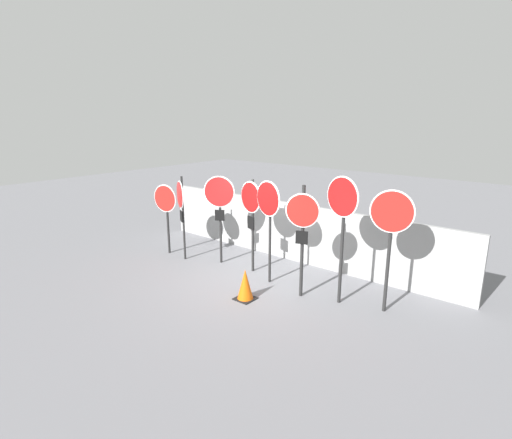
{
  "coord_description": "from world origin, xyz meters",
  "views": [
    {
      "loc": [
        5.91,
        -7.26,
        3.96
      ],
      "look_at": [
        -0.0,
        0.0,
        1.51
      ],
      "focal_mm": 28.0,
      "sensor_mm": 36.0,
      "label": 1
    }
  ],
  "objects_px": {
    "stop_sign_1": "(181,201)",
    "stop_sign_2": "(219,200)",
    "stop_sign_0": "(166,204)",
    "stop_sign_3": "(251,207)",
    "stop_sign_7": "(391,224)",
    "stop_sign_4": "(268,207)",
    "stop_sign_5": "(302,223)",
    "traffic_cone_0": "(245,285)",
    "stop_sign_6": "(342,211)"
  },
  "relations": [
    {
      "from": "stop_sign_6",
      "to": "traffic_cone_0",
      "type": "bearing_deg",
      "value": -129.96
    },
    {
      "from": "stop_sign_1",
      "to": "traffic_cone_0",
      "type": "height_order",
      "value": "stop_sign_1"
    },
    {
      "from": "stop_sign_6",
      "to": "stop_sign_2",
      "type": "bearing_deg",
      "value": -166.15
    },
    {
      "from": "stop_sign_5",
      "to": "stop_sign_6",
      "type": "bearing_deg",
      "value": -2.16
    },
    {
      "from": "stop_sign_4",
      "to": "stop_sign_1",
      "type": "bearing_deg",
      "value": -161.08
    },
    {
      "from": "stop_sign_5",
      "to": "stop_sign_6",
      "type": "height_order",
      "value": "stop_sign_6"
    },
    {
      "from": "stop_sign_4",
      "to": "traffic_cone_0",
      "type": "bearing_deg",
      "value": -66.21
    },
    {
      "from": "stop_sign_4",
      "to": "stop_sign_6",
      "type": "distance_m",
      "value": 1.86
    },
    {
      "from": "stop_sign_3",
      "to": "traffic_cone_0",
      "type": "relative_size",
      "value": 3.47
    },
    {
      "from": "stop_sign_0",
      "to": "stop_sign_7",
      "type": "relative_size",
      "value": 0.8
    },
    {
      "from": "stop_sign_7",
      "to": "stop_sign_6",
      "type": "bearing_deg",
      "value": -177.31
    },
    {
      "from": "stop_sign_0",
      "to": "traffic_cone_0",
      "type": "bearing_deg",
      "value": -22.82
    },
    {
      "from": "traffic_cone_0",
      "to": "stop_sign_0",
      "type": "bearing_deg",
      "value": 166.91
    },
    {
      "from": "stop_sign_2",
      "to": "traffic_cone_0",
      "type": "height_order",
      "value": "stop_sign_2"
    },
    {
      "from": "stop_sign_5",
      "to": "stop_sign_7",
      "type": "bearing_deg",
      "value": -3.51
    },
    {
      "from": "stop_sign_0",
      "to": "traffic_cone_0",
      "type": "height_order",
      "value": "stop_sign_0"
    },
    {
      "from": "stop_sign_5",
      "to": "stop_sign_6",
      "type": "xyz_separation_m",
      "value": [
        0.8,
        0.24,
        0.35
      ]
    },
    {
      "from": "stop_sign_3",
      "to": "stop_sign_0",
      "type": "bearing_deg",
      "value": -156.07
    },
    {
      "from": "stop_sign_2",
      "to": "stop_sign_5",
      "type": "xyz_separation_m",
      "value": [
        2.86,
        -0.39,
        -0.07
      ]
    },
    {
      "from": "stop_sign_1",
      "to": "stop_sign_6",
      "type": "height_order",
      "value": "stop_sign_6"
    },
    {
      "from": "stop_sign_2",
      "to": "traffic_cone_0",
      "type": "relative_size",
      "value": 3.47
    },
    {
      "from": "stop_sign_6",
      "to": "traffic_cone_0",
      "type": "distance_m",
      "value": 2.65
    },
    {
      "from": "stop_sign_3",
      "to": "stop_sign_5",
      "type": "distance_m",
      "value": 1.88
    },
    {
      "from": "stop_sign_4",
      "to": "stop_sign_5",
      "type": "xyz_separation_m",
      "value": [
        1.05,
        -0.16,
        -0.17
      ]
    },
    {
      "from": "stop_sign_7",
      "to": "stop_sign_3",
      "type": "bearing_deg",
      "value": 168.76
    },
    {
      "from": "traffic_cone_0",
      "to": "stop_sign_5",
      "type": "bearing_deg",
      "value": 45.32
    },
    {
      "from": "stop_sign_7",
      "to": "traffic_cone_0",
      "type": "xyz_separation_m",
      "value": [
        -2.62,
        -1.36,
        -1.55
      ]
    },
    {
      "from": "stop_sign_2",
      "to": "stop_sign_3",
      "type": "distance_m",
      "value": 1.05
    },
    {
      "from": "stop_sign_0",
      "to": "traffic_cone_0",
      "type": "relative_size",
      "value": 2.95
    },
    {
      "from": "stop_sign_5",
      "to": "traffic_cone_0",
      "type": "relative_size",
      "value": 3.62
    },
    {
      "from": "stop_sign_1",
      "to": "stop_sign_6",
      "type": "relative_size",
      "value": 0.85
    },
    {
      "from": "stop_sign_1",
      "to": "stop_sign_2",
      "type": "xyz_separation_m",
      "value": [
        1.04,
        0.45,
        0.11
      ]
    },
    {
      "from": "stop_sign_0",
      "to": "stop_sign_1",
      "type": "relative_size",
      "value": 0.87
    },
    {
      "from": "stop_sign_3",
      "to": "stop_sign_6",
      "type": "xyz_separation_m",
      "value": [
        2.62,
        -0.22,
        0.32
      ]
    },
    {
      "from": "stop_sign_5",
      "to": "stop_sign_3",
      "type": "bearing_deg",
      "value": 146.85
    },
    {
      "from": "stop_sign_1",
      "to": "stop_sign_4",
      "type": "bearing_deg",
      "value": 33.82
    },
    {
      "from": "stop_sign_1",
      "to": "stop_sign_7",
      "type": "xyz_separation_m",
      "value": [
        5.64,
        0.54,
        0.21
      ]
    },
    {
      "from": "stop_sign_1",
      "to": "stop_sign_2",
      "type": "distance_m",
      "value": 1.14
    },
    {
      "from": "stop_sign_6",
      "to": "stop_sign_3",
      "type": "bearing_deg",
      "value": -168.62
    },
    {
      "from": "stop_sign_3",
      "to": "stop_sign_5",
      "type": "height_order",
      "value": "stop_sign_5"
    },
    {
      "from": "stop_sign_0",
      "to": "stop_sign_6",
      "type": "distance_m",
      "value": 5.47
    },
    {
      "from": "stop_sign_0",
      "to": "stop_sign_5",
      "type": "height_order",
      "value": "stop_sign_5"
    },
    {
      "from": "stop_sign_0",
      "to": "stop_sign_2",
      "type": "distance_m",
      "value": 1.84
    },
    {
      "from": "stop_sign_5",
      "to": "stop_sign_4",
      "type": "bearing_deg",
      "value": 152.18
    },
    {
      "from": "stop_sign_4",
      "to": "stop_sign_7",
      "type": "xyz_separation_m",
      "value": [
        2.79,
        0.32,
        0.0
      ]
    },
    {
      "from": "stop_sign_3",
      "to": "stop_sign_1",
      "type": "bearing_deg",
      "value": -151.54
    },
    {
      "from": "stop_sign_1",
      "to": "stop_sign_7",
      "type": "height_order",
      "value": "stop_sign_7"
    },
    {
      "from": "stop_sign_1",
      "to": "stop_sign_5",
      "type": "height_order",
      "value": "stop_sign_5"
    },
    {
      "from": "stop_sign_3",
      "to": "traffic_cone_0",
      "type": "distance_m",
      "value": 2.15
    },
    {
      "from": "stop_sign_0",
      "to": "stop_sign_3",
      "type": "relative_size",
      "value": 0.85
    }
  ]
}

